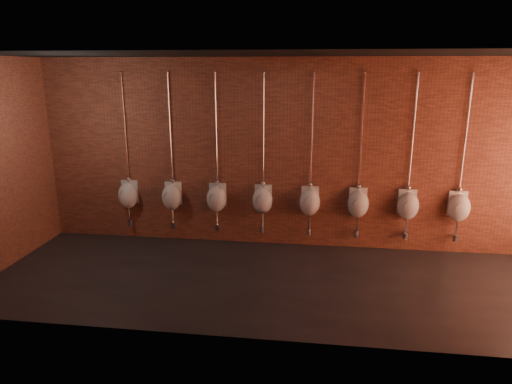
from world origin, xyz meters
The scene contains 10 objects.
ground centered at (0.00, 0.00, 0.00)m, with size 8.50×8.50×0.00m, color black.
room_shell centered at (0.00, 0.00, 2.01)m, with size 8.54×3.04×3.22m.
urinal_0 centered at (-2.81, 1.38, 0.84)m, with size 0.37×0.33×2.71m.
urinal_1 centered at (-2.00, 1.38, 0.84)m, with size 0.37×0.33×2.71m.
urinal_2 centered at (-1.19, 1.38, 0.84)m, with size 0.37×0.33×2.71m.
urinal_3 centered at (-0.39, 1.38, 0.84)m, with size 0.37×0.33×2.71m.
urinal_4 centered at (0.42, 1.38, 0.84)m, with size 0.37×0.33×2.71m.
urinal_5 centered at (1.23, 1.38, 0.84)m, with size 0.37×0.33×2.71m.
urinal_6 centered at (2.03, 1.38, 0.84)m, with size 0.37×0.33×2.71m.
urinal_7 centered at (2.84, 1.38, 0.84)m, with size 0.37×0.33×2.71m.
Camera 1 is at (0.48, -6.10, 3.03)m, focal length 32.00 mm.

